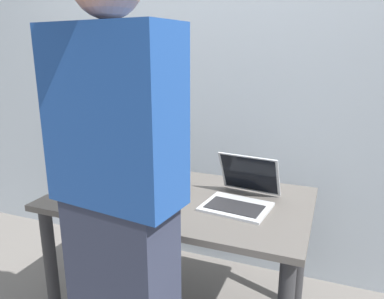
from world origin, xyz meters
name	(u,v)px	position (x,y,z in m)	size (l,w,h in m)	color
desk	(180,217)	(0.00, 0.00, 0.60)	(1.28, 0.75, 0.72)	#56514C
laptop	(241,193)	(0.31, 0.03, 0.77)	(0.34, 0.37, 0.22)	#B7BABC
beer_bottle_dark	(179,164)	(-0.06, 0.12, 0.84)	(0.07, 0.07, 0.32)	#472B14
beer_bottle_amber	(148,165)	(-0.21, 0.05, 0.84)	(0.08, 0.08, 0.33)	#1E5123
beer_bottle_green	(169,171)	(-0.06, 0.01, 0.84)	(0.07, 0.07, 0.32)	brown
person_figure	(119,205)	(0.02, -0.57, 0.91)	(0.48, 0.33, 1.77)	#2D3347
coffee_mug	(249,177)	(0.29, 0.28, 0.76)	(0.11, 0.07, 0.09)	white
back_wall	(222,71)	(0.00, 0.68, 1.30)	(6.00, 0.10, 2.60)	#99A3AD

